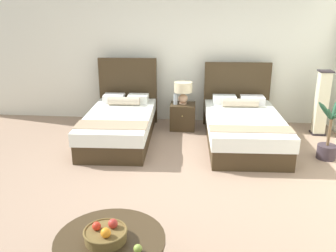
{
  "coord_description": "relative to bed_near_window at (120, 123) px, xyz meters",
  "views": [
    {
      "loc": [
        0.32,
        -4.36,
        2.31
      ],
      "look_at": [
        -0.12,
        0.45,
        0.66
      ],
      "focal_mm": 38.7,
      "sensor_mm": 36.0,
      "label": 1
    }
  ],
  "objects": [
    {
      "name": "wall_back",
      "position": [
        1.07,
        1.27,
        1.0
      ],
      "size": [
        9.43,
        0.12,
        2.58
      ],
      "primitive_type": "cube",
      "color": "white",
      "rests_on": "ground"
    },
    {
      "name": "coffee_table",
      "position": [
        0.67,
        -3.44,
        0.03
      ],
      "size": [
        0.94,
        0.94,
        0.43
      ],
      "color": "#3B2C1A",
      "rests_on": "ground"
    },
    {
      "name": "loose_apple",
      "position": [
        0.93,
        -3.6,
        0.17
      ],
      "size": [
        0.07,
        0.07,
        0.07
      ],
      "color": "#8AA941",
      "rests_on": "coffee_table"
    },
    {
      "name": "nightstand",
      "position": [
        1.07,
        0.65,
        -0.05
      ],
      "size": [
        0.47,
        0.45,
        0.49
      ],
      "color": "#3B2C1A",
      "rests_on": "ground"
    },
    {
      "name": "fruit_bowl",
      "position": [
        0.64,
        -3.47,
        0.2
      ],
      "size": [
        0.37,
        0.37,
        0.17
      ],
      "color": "brown",
      "rests_on": "coffee_table"
    },
    {
      "name": "potted_palm",
      "position": [
        3.38,
        -0.56,
        -0.0
      ],
      "size": [
        0.45,
        0.5,
        0.94
      ],
      "color": "#392E35",
      "rests_on": "ground"
    },
    {
      "name": "bed_near_corner",
      "position": [
        2.14,
        -0.0,
        0.0
      ],
      "size": [
        1.33,
        2.25,
        1.24
      ],
      "color": "#3B2C1A",
      "rests_on": "ground"
    },
    {
      "name": "bed_near_window",
      "position": [
        0.0,
        0.0,
        0.0
      ],
      "size": [
        1.21,
        2.21,
        1.3
      ],
      "color": "#3B2C1A",
      "rests_on": "ground"
    },
    {
      "name": "ground_plane",
      "position": [
        1.07,
        -1.6,
        -0.3
      ],
      "size": [
        9.43,
        9.34,
        0.02
      ],
      "primitive_type": "cube",
      "color": "gray"
    },
    {
      "name": "floor_lamp_corner",
      "position": [
        3.58,
        0.58,
        0.3
      ],
      "size": [
        0.24,
        0.24,
        1.18
      ],
      "color": "#272126",
      "rests_on": "ground"
    },
    {
      "name": "table_lamp",
      "position": [
        1.07,
        0.67,
        0.47
      ],
      "size": [
        0.34,
        0.34,
        0.42
      ],
      "color": "tan",
      "rests_on": "nightstand"
    },
    {
      "name": "vase",
      "position": [
        0.93,
        0.61,
        0.3
      ],
      "size": [
        0.08,
        0.08,
        0.2
      ],
      "color": "#AAB6C2",
      "rests_on": "nightstand"
    }
  ]
}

